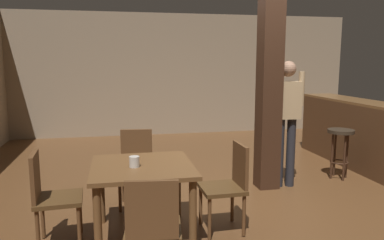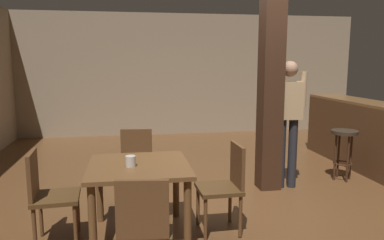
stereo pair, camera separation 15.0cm
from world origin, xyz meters
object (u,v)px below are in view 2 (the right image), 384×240
at_px(dining_table, 139,176).
at_px(napkin_cup, 131,161).
at_px(bar_stool_near, 344,142).
at_px(chair_east, 226,183).
at_px(standing_person, 288,115).
at_px(bar_counter, 353,132).
at_px(chair_south, 144,226).
at_px(chair_north, 136,163).
at_px(chair_west, 47,192).

xyz_separation_m(dining_table, napkin_cup, (-0.08, -0.06, 0.17)).
relative_size(dining_table, bar_stool_near, 1.32).
xyz_separation_m(chair_east, standing_person, (1.16, 1.17, 0.50)).
relative_size(standing_person, bar_stool_near, 2.35).
distance_m(chair_east, standing_person, 1.72).
height_order(standing_person, bar_counter, standing_person).
relative_size(dining_table, chair_south, 1.08).
xyz_separation_m(chair_north, chair_west, (-0.84, -0.89, 0.00)).
xyz_separation_m(chair_south, bar_counter, (3.57, 2.93, 0.04)).
distance_m(chair_south, bar_counter, 4.61).
height_order(dining_table, chair_east, chair_east).
relative_size(standing_person, bar_counter, 0.72).
bearing_deg(bar_counter, bar_stool_near, -129.79).
bearing_deg(bar_counter, standing_person, -150.10).
bearing_deg(bar_stool_near, chair_west, -160.98).
height_order(napkin_cup, bar_counter, bar_counter).
height_order(dining_table, chair_north, chair_north).
bearing_deg(bar_counter, chair_south, -140.61).
xyz_separation_m(chair_north, chair_south, (0.03, -1.77, 0.00)).
xyz_separation_m(chair_east, bar_stool_near, (2.10, 1.33, 0.05)).
bearing_deg(bar_counter, chair_north, -162.12).
bearing_deg(dining_table, bar_counter, 29.58).
relative_size(chair_west, standing_person, 0.52).
bearing_deg(chair_south, dining_table, 90.65).
bearing_deg(chair_west, dining_table, 1.13).
relative_size(chair_north, chair_west, 1.00).
bearing_deg(napkin_cup, chair_north, 86.18).
bearing_deg(chair_south, standing_person, 45.31).
relative_size(chair_east, bar_counter, 0.37).
xyz_separation_m(napkin_cup, standing_person, (2.10, 1.20, 0.22)).
xyz_separation_m(bar_counter, bar_stool_near, (-0.61, -0.73, 0.01)).
relative_size(chair_south, bar_stool_near, 1.21).
bearing_deg(napkin_cup, chair_south, -84.06).
bearing_deg(bar_counter, chair_east, -142.77).
xyz_separation_m(chair_north, bar_stool_near, (2.98, 0.43, 0.05)).
distance_m(dining_table, napkin_cup, 0.19).
bearing_deg(chair_west, chair_north, 46.68).
bearing_deg(dining_table, chair_east, -1.99).
relative_size(chair_north, bar_stool_near, 1.21).
bearing_deg(chair_west, chair_east, -0.45).
distance_m(chair_north, napkin_cup, 0.97).
relative_size(dining_table, napkin_cup, 9.41).
xyz_separation_m(chair_east, chair_west, (-1.72, 0.01, 0.00)).
bearing_deg(chair_north, bar_counter, 17.88).
distance_m(dining_table, bar_counter, 4.11).
bearing_deg(bar_stool_near, chair_south, -143.38).
height_order(dining_table, chair_south, chair_south).
xyz_separation_m(chair_east, chair_south, (-0.85, -0.87, 0.00)).
bearing_deg(chair_east, bar_counter, 37.23).
height_order(chair_south, bar_counter, bar_counter).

